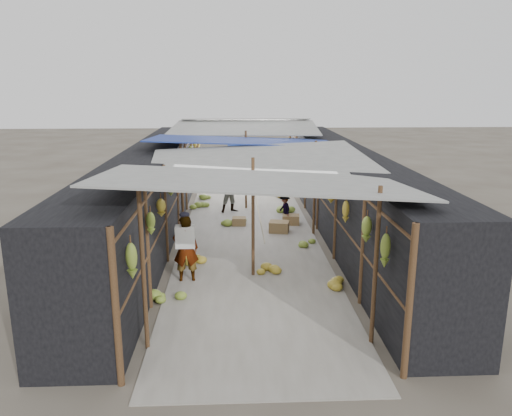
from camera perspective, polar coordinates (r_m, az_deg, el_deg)
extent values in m
plane|color=#6B6356|center=(8.32, 0.51, -15.39)|extent=(80.00, 80.00, 0.00)
cube|color=#9E998E|center=(14.33, -0.88, -2.47)|extent=(3.60, 16.00, 0.02)
cube|color=black|center=(14.23, -11.84, 1.85)|extent=(1.40, 15.00, 2.30)
cube|color=black|center=(14.38, 9.93, 2.07)|extent=(1.40, 15.00, 2.30)
cube|color=olive|center=(14.04, 2.66, -2.19)|extent=(0.61, 0.53, 0.32)
cube|color=olive|center=(14.84, 4.00, -1.36)|extent=(0.54, 0.45, 0.30)
cube|color=olive|center=(14.70, -1.95, -1.57)|extent=(0.42, 0.35, 0.25)
cylinder|color=black|center=(19.17, 2.66, 2.05)|extent=(0.66, 0.66, 0.20)
imported|color=silver|center=(10.58, -8.04, -4.61)|extent=(0.56, 0.39, 1.45)
imported|color=navy|center=(16.11, -2.80, 2.08)|extent=(0.87, 0.78, 1.49)
imported|color=#4C4842|center=(14.91, 3.27, -0.09)|extent=(0.50, 0.65, 0.89)
cylinder|color=brown|center=(7.88, -12.76, -7.05)|extent=(0.07, 0.07, 2.60)
cylinder|color=brown|center=(8.06, 13.51, -6.61)|extent=(0.07, 0.07, 2.60)
cylinder|color=brown|center=(10.61, -0.34, -1.17)|extent=(0.07, 0.07, 2.60)
cylinder|color=brown|center=(13.59, -8.45, 2.08)|extent=(0.07, 0.07, 2.60)
cylinder|color=brown|center=(13.70, 6.71, 2.23)|extent=(0.07, 0.07, 2.60)
cylinder|color=brown|center=(16.47, -1.16, 4.33)|extent=(0.07, 0.07, 2.60)
cylinder|color=brown|center=(19.48, -6.71, 5.75)|extent=(0.07, 0.07, 2.60)
cylinder|color=brown|center=(19.56, 3.92, 5.85)|extent=(0.07, 0.07, 2.60)
cube|color=gray|center=(8.39, 0.18, 3.14)|extent=(5.21, 3.19, 0.52)
cube|color=gray|center=(11.58, 0.41, 5.43)|extent=(5.23, 3.73, 0.50)
cube|color=navy|center=(14.82, -1.42, 7.72)|extent=(5.40, 3.60, 0.41)
cube|color=gray|center=(18.10, -1.32, 9.20)|extent=(5.37, 3.66, 0.27)
cube|color=gray|center=(20.49, -1.20, 10.05)|extent=(5.00, 1.99, 0.24)
cylinder|color=brown|center=(13.97, -9.18, 5.50)|extent=(0.06, 15.00, 0.06)
cylinder|color=brown|center=(14.09, 7.29, 5.64)|extent=(0.06, 15.00, 0.06)
cylinder|color=gray|center=(13.89, -0.91, 5.63)|extent=(0.02, 15.00, 0.02)
cube|color=silver|center=(17.13, 1.66, 6.31)|extent=(0.60, 0.03, 0.55)
cube|color=#1B36B2|center=(12.94, 0.58, 3.54)|extent=(0.55, 0.03, 0.65)
cube|color=#203D93|center=(17.16, -2.17, 6.23)|extent=(0.65, 0.03, 0.60)
cube|color=#B2401B|center=(12.96, 3.74, 3.64)|extent=(0.50, 0.03, 0.60)
ellipsoid|color=olive|center=(7.42, -14.03, -5.90)|extent=(0.17, 0.14, 0.56)
ellipsoid|color=olive|center=(9.03, -11.94, -1.76)|extent=(0.16, 0.14, 0.43)
ellipsoid|color=#B0972D|center=(10.27, -10.80, 0.02)|extent=(0.19, 0.16, 0.39)
ellipsoid|color=olive|center=(11.83, -9.73, 2.27)|extent=(0.18, 0.15, 0.40)
ellipsoid|color=olive|center=(13.45, -8.89, 3.90)|extent=(0.18, 0.16, 0.58)
ellipsoid|color=olive|center=(15.10, -8.22, 5.41)|extent=(0.14, 0.12, 0.36)
ellipsoid|color=olive|center=(16.12, -7.85, 5.05)|extent=(0.16, 0.14, 0.55)
ellipsoid|color=olive|center=(17.37, -7.49, 6.27)|extent=(0.17, 0.15, 0.50)
ellipsoid|color=#B0972D|center=(19.29, -7.02, 7.20)|extent=(0.16, 0.13, 0.45)
ellipsoid|color=#B0972D|center=(21.05, -6.64, 7.02)|extent=(0.17, 0.15, 0.48)
ellipsoid|color=olive|center=(7.81, 14.56, -4.74)|extent=(0.15, 0.13, 0.55)
ellipsoid|color=olive|center=(8.80, 12.53, -2.42)|extent=(0.18, 0.15, 0.48)
ellipsoid|color=#B0972D|center=(10.34, 10.22, -0.43)|extent=(0.15, 0.13, 0.48)
ellipsoid|color=#B0972D|center=(11.83, 8.58, 1.58)|extent=(0.20, 0.17, 0.46)
ellipsoid|color=#B0972D|center=(13.25, 7.38, 3.54)|extent=(0.20, 0.17, 0.52)
ellipsoid|color=olive|center=(14.54, 6.49, 4.76)|extent=(0.18, 0.15, 0.54)
ellipsoid|color=#B0972D|center=(16.58, 5.37, 5.66)|extent=(0.17, 0.14, 0.42)
ellipsoid|color=olive|center=(18.06, 4.72, 6.43)|extent=(0.20, 0.17, 0.50)
ellipsoid|color=olive|center=(19.33, 4.24, 7.20)|extent=(0.18, 0.16, 0.37)
ellipsoid|color=olive|center=(20.43, 3.88, 7.50)|extent=(0.18, 0.15, 0.40)
ellipsoid|color=#B0972D|center=(11.27, 1.54, -6.41)|extent=(0.59, 0.50, 0.29)
ellipsoid|color=#B0972D|center=(10.50, 8.73, -8.27)|extent=(0.51, 0.43, 0.26)
ellipsoid|color=olive|center=(16.03, 2.95, -0.12)|extent=(0.65, 0.55, 0.32)
ellipsoid|color=olive|center=(14.76, -2.54, -1.37)|extent=(0.65, 0.55, 0.33)
ellipsoid|color=olive|center=(16.76, -6.40, 0.42)|extent=(0.63, 0.54, 0.32)
ellipsoid|color=#B0972D|center=(18.44, 2.79, 1.70)|extent=(0.57, 0.48, 0.28)
ellipsoid|color=olive|center=(13.06, 5.41, -3.55)|extent=(0.60, 0.51, 0.30)
ellipsoid|color=olive|center=(18.11, -6.15, 1.38)|extent=(0.54, 0.46, 0.27)
ellipsoid|color=olive|center=(9.92, -10.05, -9.55)|extent=(0.61, 0.52, 0.31)
ellipsoid|color=#B0972D|center=(11.79, -7.10, -5.68)|extent=(0.52, 0.44, 0.26)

